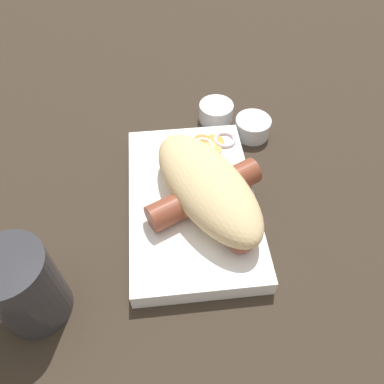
% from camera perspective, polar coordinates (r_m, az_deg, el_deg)
% --- Properties ---
extents(ground_plane, '(3.00, 3.00, 0.00)m').
position_cam_1_polar(ground_plane, '(0.51, 0.00, -2.55)').
color(ground_plane, '#33281E').
extents(food_tray, '(0.26, 0.16, 0.03)m').
position_cam_1_polar(food_tray, '(0.50, 0.00, -1.65)').
color(food_tray, white).
rests_on(food_tray, ground_plane).
extents(bread_roll, '(0.22, 0.16, 0.06)m').
position_cam_1_polar(bread_roll, '(0.46, 2.35, 0.85)').
color(bread_roll, '#DBBC84').
rests_on(bread_roll, food_tray).
extents(sausage, '(0.18, 0.16, 0.03)m').
position_cam_1_polar(sausage, '(0.47, 1.96, -0.24)').
color(sausage, brown).
rests_on(sausage, food_tray).
extents(pickled_veggies, '(0.05, 0.07, 0.01)m').
position_cam_1_polar(pickled_veggies, '(0.55, 2.82, 7.25)').
color(pickled_veggies, '#F99E4C').
rests_on(pickled_veggies, food_tray).
extents(condiment_cup_near, '(0.06, 0.06, 0.03)m').
position_cam_1_polar(condiment_cup_near, '(0.61, 9.18, 9.60)').
color(condiment_cup_near, silver).
rests_on(condiment_cup_near, ground_plane).
extents(condiment_cup_far, '(0.06, 0.06, 0.03)m').
position_cam_1_polar(condiment_cup_far, '(0.63, 3.67, 11.92)').
color(condiment_cup_far, silver).
rests_on(condiment_cup_far, ground_plane).
extents(drink_glass, '(0.07, 0.07, 0.11)m').
position_cam_1_polar(drink_glass, '(0.43, -24.22, -13.13)').
color(drink_glass, '#333338').
rests_on(drink_glass, ground_plane).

